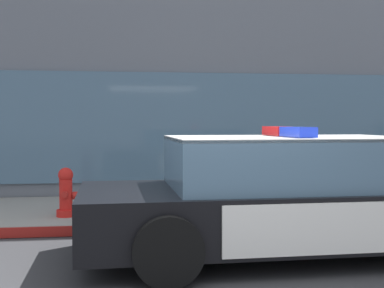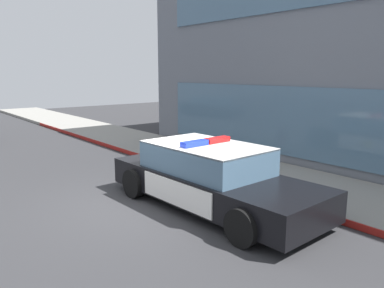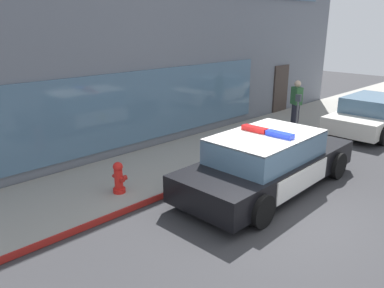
% 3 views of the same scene
% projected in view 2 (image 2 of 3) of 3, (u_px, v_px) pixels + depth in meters
% --- Properties ---
extents(ground, '(48.00, 48.00, 0.00)m').
position_uv_depth(ground, '(144.00, 202.00, 8.65)').
color(ground, '#303033').
extents(sidewalk, '(48.00, 2.79, 0.15)m').
position_uv_depth(sidewalk, '(252.00, 172.00, 10.92)').
color(sidewalk, gray).
rests_on(sidewalk, ground).
extents(curb_red_paint, '(28.80, 0.04, 0.14)m').
position_uv_depth(curb_red_paint, '(217.00, 181.00, 10.04)').
color(curb_red_paint, maroon).
rests_on(curb_red_paint, ground).
extents(police_cruiser, '(5.19, 2.20, 1.49)m').
position_uv_depth(police_cruiser, '(210.00, 177.00, 8.22)').
color(police_cruiser, black).
rests_on(police_cruiser, ground).
extents(fire_hydrant, '(0.34, 0.39, 0.73)m').
position_uv_depth(fire_hydrant, '(197.00, 152.00, 11.68)').
color(fire_hydrant, red).
rests_on(fire_hydrant, sidewalk).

